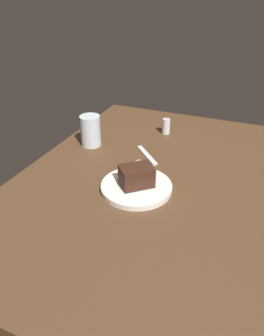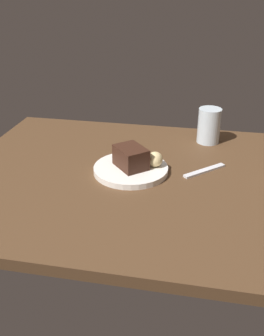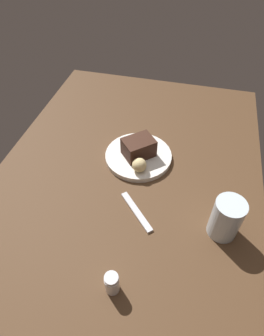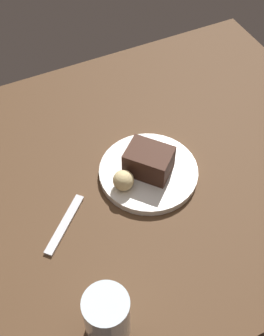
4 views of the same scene
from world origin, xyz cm
name	(u,v)px [view 1 (image 1 of 4)]	position (x,y,z in cm)	size (l,w,h in cm)	color
dining_table	(151,181)	(0.00, 0.00, 1.50)	(120.00, 84.00, 3.00)	#4C331E
dessert_plate	(136,187)	(-8.32, 1.78, 3.86)	(22.14, 22.14, 1.73)	white
chocolate_cake_slice	(136,176)	(-8.33, 1.78, 7.83)	(9.74, 7.26, 6.21)	#381E14
bread_roll	(139,167)	(-1.38, 3.61, 7.00)	(4.54, 4.54, 4.54)	#DBC184
salt_shaker	(166,126)	(35.36, 5.73, 6.19)	(3.37, 3.37, 6.48)	silver
water_glass	(91,131)	(13.61, 29.74, 9.03)	(7.81, 7.81, 12.07)	silver
dessert_spoon	(147,155)	(13.24, 6.20, 3.35)	(15.00, 1.80, 0.70)	silver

